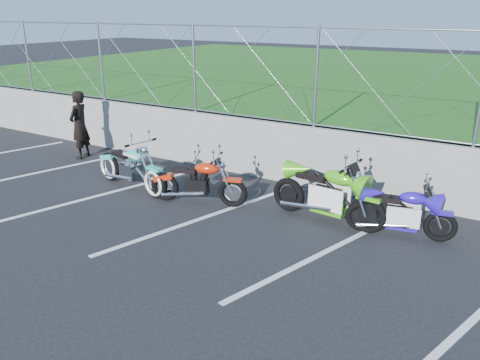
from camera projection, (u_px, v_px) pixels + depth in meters
The scene contains 10 objects.
ground at pixel (172, 238), 7.75m from camera, with size 90.00×90.00×0.00m, color black.
retaining_wall at pixel (270, 150), 10.35m from camera, with size 30.00×0.22×1.30m, color slate.
grass_field at pixel (386, 89), 18.42m from camera, with size 30.00×20.00×1.30m, color #1C5015.
chain_link_fence at pixel (272, 74), 9.79m from camera, with size 28.00×0.03×2.00m.
parking_lines at pixel (264, 232), 7.98m from camera, with size 18.29×4.31×0.01m.
cruiser_turquoise at pixel (132, 169), 9.75m from camera, with size 2.20×0.69×1.10m.
naked_orange at pixel (199, 184), 9.01m from camera, with size 1.90×0.77×0.98m.
sportbike_green at pixel (328, 196), 8.21m from camera, with size 2.19×0.78×1.14m.
sportbike_blue at pixel (402, 214), 7.70m from camera, with size 1.76×0.63×0.92m.
person_standing at pixel (79, 125), 11.74m from camera, with size 0.62×0.41×1.70m, color black.
Camera 1 is at (4.53, -5.39, 3.56)m, focal length 35.00 mm.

